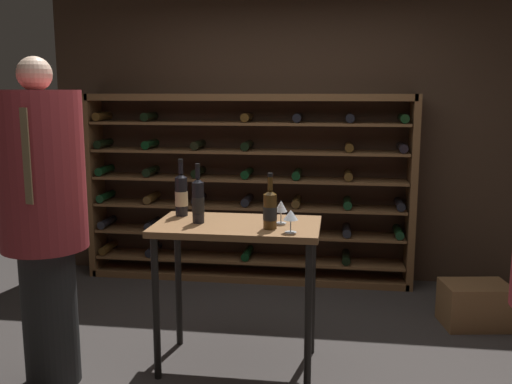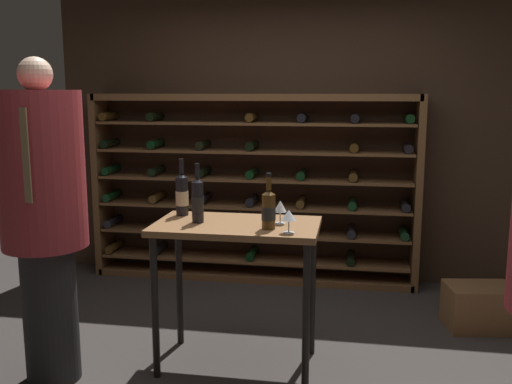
# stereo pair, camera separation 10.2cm
# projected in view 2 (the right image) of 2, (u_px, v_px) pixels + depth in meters

# --- Properties ---
(ground_plane) EXTENTS (9.89, 9.89, 0.00)m
(ground_plane) POSITION_uv_depth(u_px,v_px,m) (264.00, 369.00, 3.58)
(ground_plane) COLOR #383330
(back_wall) EXTENTS (4.51, 0.10, 2.64)m
(back_wall) POSITION_uv_depth(u_px,v_px,m) (298.00, 136.00, 5.24)
(back_wall) COLOR #3D2B1E
(back_wall) RESTS_ON ground
(wine_rack) EXTENTS (2.98, 0.32, 1.71)m
(wine_rack) POSITION_uv_depth(u_px,v_px,m) (251.00, 189.00, 5.19)
(wine_rack) COLOR brown
(wine_rack) RESTS_ON ground
(tasting_table) EXTENTS (1.01, 0.58, 0.93)m
(tasting_table) POSITION_uv_depth(u_px,v_px,m) (237.00, 243.00, 3.51)
(tasting_table) COLOR brown
(tasting_table) RESTS_ON ground
(person_guest_blue_shirt) EXTENTS (0.49, 0.50, 1.92)m
(person_guest_blue_shirt) POSITION_uv_depth(u_px,v_px,m) (44.00, 208.00, 3.29)
(person_guest_blue_shirt) COLOR #252525
(person_guest_blue_shirt) RESTS_ON ground
(wine_crate) EXTENTS (0.53, 0.41, 0.32)m
(wine_crate) POSITION_uv_depth(u_px,v_px,m) (479.00, 307.00, 4.19)
(wine_crate) COLOR brown
(wine_crate) RESTS_ON ground
(wine_bottle_green_slim) EXTENTS (0.08, 0.08, 0.37)m
(wine_bottle_green_slim) POSITION_uv_depth(u_px,v_px,m) (198.00, 200.00, 3.49)
(wine_bottle_green_slim) COLOR black
(wine_bottle_green_slim) RESTS_ON tasting_table
(wine_bottle_red_label) EXTENTS (0.08, 0.08, 0.33)m
(wine_bottle_red_label) POSITION_uv_depth(u_px,v_px,m) (269.00, 209.00, 3.33)
(wine_bottle_red_label) COLOR #4C3314
(wine_bottle_red_label) RESTS_ON tasting_table
(wine_bottle_amber_reserve) EXTENTS (0.08, 0.08, 0.37)m
(wine_bottle_amber_reserve) POSITION_uv_depth(u_px,v_px,m) (182.00, 194.00, 3.70)
(wine_bottle_amber_reserve) COLOR black
(wine_bottle_amber_reserve) RESTS_ON tasting_table
(wine_glass_stemmed_left) EXTENTS (0.09, 0.09, 0.13)m
(wine_glass_stemmed_left) POSITION_uv_depth(u_px,v_px,m) (289.00, 216.00, 3.23)
(wine_glass_stemmed_left) COLOR silver
(wine_glass_stemmed_left) RESTS_ON tasting_table
(wine_glass_stemmed_right) EXTENTS (0.08, 0.08, 0.14)m
(wine_glass_stemmed_right) POSITION_uv_depth(u_px,v_px,m) (280.00, 207.00, 3.46)
(wine_glass_stemmed_right) COLOR silver
(wine_glass_stemmed_right) RESTS_ON tasting_table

